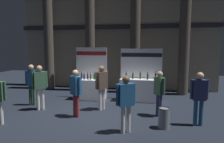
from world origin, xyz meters
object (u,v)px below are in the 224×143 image
trash_bin (164,118)px  visitor_3 (159,90)px  visitor_8 (199,94)px  exhibitor_booth_0 (90,87)px  exhibitor_booth_1 (140,88)px  visitor_4 (126,99)px  visitor_1 (40,83)px  visitor_0 (102,83)px  visitor_5 (32,81)px  visitor_7 (76,89)px

trash_bin → visitor_3: (-0.13, 1.13, 0.64)m
visitor_8 → trash_bin: bearing=17.3°
exhibitor_booth_0 → exhibitor_booth_1: exhibitor_booth_0 is taller
visitor_3 → visitor_4: bearing=-68.8°
visitor_4 → visitor_8: bearing=-9.1°
visitor_1 → visitor_3: bearing=-39.2°
visitor_0 → visitor_4: 2.35m
visitor_4 → visitor_5: 4.73m
visitor_1 → visitor_5: bearing=100.6°
exhibitor_booth_1 → visitor_0: exhibitor_booth_1 is taller
exhibitor_booth_1 → visitor_0: (-1.38, -1.67, 0.45)m
visitor_0 → visitor_4: (1.23, -2.00, -0.06)m
exhibitor_booth_1 → visitor_8: 3.35m
visitor_4 → exhibitor_booth_0: bearing=87.9°
exhibitor_booth_0 → visitor_3: bearing=-29.6°
exhibitor_booth_1 → visitor_8: bearing=-52.8°
trash_bin → exhibitor_booth_1: bearing=107.0°
exhibitor_booth_0 → visitor_5: size_ratio=1.40×
visitor_0 → visitor_5: visitor_0 is taller
visitor_4 → visitor_7: bearing=117.6°
trash_bin → visitor_5: bearing=164.8°
visitor_5 → visitor_8: bearing=159.3°
visitor_1 → visitor_7: bearing=-57.7°
visitor_1 → visitor_5: (-0.69, 0.53, -0.04)m
visitor_3 → visitor_4: visitor_4 is taller
exhibitor_booth_1 → visitor_1: bearing=-149.9°
visitor_3 → visitor_4: size_ratio=0.97×
exhibitor_booth_1 → visitor_1: size_ratio=1.35×
exhibitor_booth_0 → visitor_3: 3.64m
visitor_4 → visitor_8: 2.39m
visitor_4 → visitor_5: (-4.27, 2.03, 0.02)m
exhibitor_booth_0 → visitor_0: bearing=-57.2°
visitor_0 → visitor_7: visitor_0 is taller
exhibitor_booth_0 → visitor_7: exhibitor_booth_0 is taller
visitor_4 → visitor_5: size_ratio=0.97×
exhibitor_booth_0 → visitor_1: 2.47m
exhibitor_booth_1 → visitor_4: (-0.15, -3.67, 0.40)m
trash_bin → visitor_5: size_ratio=0.37×
visitor_1 → visitor_4: bearing=-64.5°
visitor_4 → trash_bin: bearing=-6.8°
visitor_5 → visitor_7: bearing=145.1°
visitor_0 → visitor_4: visitor_0 is taller
exhibitor_booth_1 → visitor_8: size_ratio=1.39×
visitor_1 → visitor_3: size_ratio=1.08×
visitor_3 → visitor_0: bearing=-137.2°
visitor_5 → trash_bin: bearing=153.1°
visitor_3 → visitor_5: (-5.23, 0.33, 0.07)m
exhibitor_booth_1 → visitor_1: exhibitor_booth_1 is taller
visitor_4 → visitor_7: visitor_7 is taller
visitor_0 → visitor_3: bearing=-62.2°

